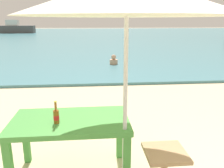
# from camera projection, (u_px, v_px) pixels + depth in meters

# --- Properties ---
(sea_water) EXTENTS (120.00, 50.00, 0.08)m
(sea_water) POSITION_uv_depth(u_px,v_px,m) (99.00, 35.00, 31.06)
(sea_water) COLOR teal
(sea_water) RESTS_ON ground_plane
(picnic_table_green) EXTENTS (1.40, 0.80, 0.76)m
(picnic_table_green) POSITION_uv_depth(u_px,v_px,m) (70.00, 128.00, 2.81)
(picnic_table_green) COLOR #4C9E47
(picnic_table_green) RESTS_ON ground_plane
(beer_bottle_amber) EXTENTS (0.07, 0.07, 0.26)m
(beer_bottle_amber) POSITION_uv_depth(u_px,v_px,m) (56.00, 115.00, 2.65)
(beer_bottle_amber) COLOR brown
(beer_bottle_amber) RESTS_ON picnic_table_green
(side_table_wood) EXTENTS (0.44, 0.44, 0.54)m
(side_table_wood) POSITION_uv_depth(u_px,v_px,m) (164.00, 166.00, 2.56)
(side_table_wood) COLOR tan
(side_table_wood) RESTS_ON ground_plane
(swimmer_person) EXTENTS (0.34, 0.34, 0.41)m
(swimmer_person) POSITION_uv_depth(u_px,v_px,m) (114.00, 60.00, 9.98)
(swimmer_person) COLOR tan
(swimmer_person) RESTS_ON sea_water
(boat_tanker) EXTENTS (5.25, 1.43, 1.91)m
(boat_tanker) POSITION_uv_depth(u_px,v_px,m) (16.00, 28.00, 34.35)
(boat_tanker) COLOR #4C4C4C
(boat_tanker) RESTS_ON sea_water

